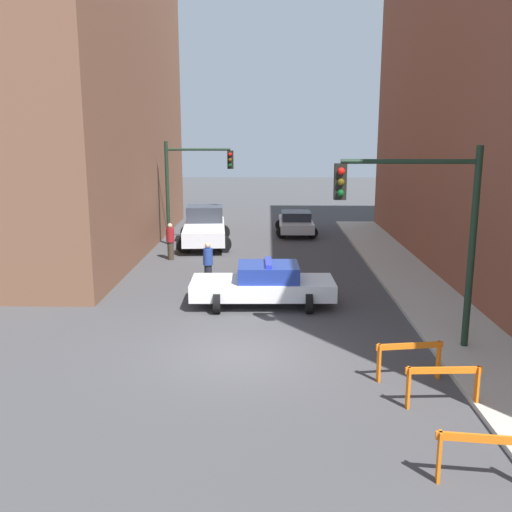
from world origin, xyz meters
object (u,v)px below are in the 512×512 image
(traffic_light_far, at_px, (189,178))
(white_truck, at_px, (205,227))
(pedestrian_corner, at_px, (170,241))
(barrier_back, at_px, (409,355))
(police_car, at_px, (264,284))
(parked_car_near, at_px, (296,222))
(barrier_front, at_px, (486,451))
(traffic_light_near, at_px, (428,217))
(pedestrian_crossing, at_px, (208,264))
(barrier_mid, at_px, (443,380))

(traffic_light_far, bearing_deg, white_truck, -10.56)
(pedestrian_corner, xyz_separation_m, barrier_back, (7.66, -12.65, -0.24))
(police_car, xyz_separation_m, barrier_back, (3.40, -5.77, -0.11))
(parked_car_near, bearing_deg, barrier_front, -85.52)
(barrier_front, bearing_deg, traffic_light_near, 85.18)
(pedestrian_crossing, height_order, barrier_front, pedestrian_crossing)
(white_truck, bearing_deg, barrier_front, -76.58)
(parked_car_near, bearing_deg, white_truck, -146.07)
(police_car, height_order, white_truck, white_truck)
(pedestrian_crossing, xyz_separation_m, barrier_front, (5.75, -12.21, -0.24))
(barrier_front, height_order, barrier_back, same)
(traffic_light_near, distance_m, police_car, 6.32)
(traffic_light_near, xyz_separation_m, barrier_mid, (-0.39, -3.28, -2.91))
(barrier_mid, height_order, barrier_back, same)
(white_truck, relative_size, barrier_front, 3.48)
(traffic_light_near, relative_size, barrier_back, 3.27)
(white_truck, bearing_deg, traffic_light_near, -68.04)
(police_car, relative_size, barrier_mid, 2.96)
(pedestrian_crossing, distance_m, barrier_mid, 11.18)
(pedestrian_corner, distance_m, barrier_mid, 16.16)
(barrier_back, bearing_deg, barrier_mid, -74.80)
(police_car, bearing_deg, barrier_front, -161.02)
(traffic_light_far, relative_size, barrier_front, 3.26)
(barrier_back, bearing_deg, white_truck, 111.96)
(traffic_light_far, bearing_deg, barrier_back, -65.93)
(white_truck, height_order, barrier_back, white_truck)
(traffic_light_far, height_order, parked_car_near, traffic_light_far)
(pedestrian_crossing, distance_m, barrier_back, 9.84)
(white_truck, bearing_deg, pedestrian_corner, -113.38)
(traffic_light_near, bearing_deg, pedestrian_corner, 128.11)
(traffic_light_far, bearing_deg, barrier_mid, -66.58)
(barrier_back, bearing_deg, traffic_light_far, 114.07)
(police_car, xyz_separation_m, pedestrian_corner, (-4.27, 6.88, 0.14))
(pedestrian_corner, relative_size, barrier_back, 1.04)
(pedestrian_crossing, height_order, barrier_back, pedestrian_crossing)
(police_car, distance_m, barrier_back, 6.69)
(barrier_front, height_order, barrier_mid, same)
(pedestrian_crossing, bearing_deg, police_car, 175.79)
(barrier_front, relative_size, barrier_mid, 1.00)
(traffic_light_near, relative_size, traffic_light_far, 1.00)
(traffic_light_near, distance_m, pedestrian_corner, 13.90)
(traffic_light_near, height_order, traffic_light_far, traffic_light_near)
(police_car, bearing_deg, pedestrian_corner, 30.39)
(barrier_mid, xyz_separation_m, barrier_back, (-0.37, 1.36, 0.00))
(traffic_light_far, relative_size, police_car, 1.10)
(traffic_light_near, distance_m, white_truck, 16.19)
(pedestrian_corner, distance_m, barrier_back, 14.79)
(traffic_light_far, bearing_deg, pedestrian_corner, -96.13)
(parked_car_near, relative_size, barrier_front, 2.70)
(white_truck, bearing_deg, parked_car_near, 29.15)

